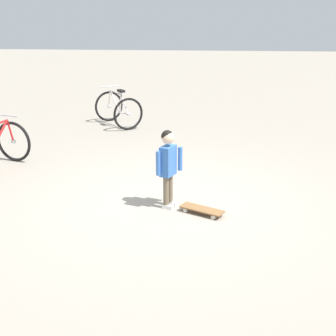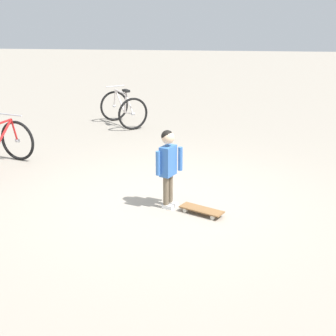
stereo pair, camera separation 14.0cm
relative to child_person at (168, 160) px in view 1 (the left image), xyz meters
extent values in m
plane|color=#9E9384|center=(-0.04, 0.18, -0.66)|extent=(50.00, 50.00, 0.00)
cylinder|color=brown|center=(0.02, 0.05, -0.42)|extent=(0.08, 0.08, 0.42)
cube|color=white|center=(0.05, 0.04, -0.63)|extent=(0.17, 0.13, 0.05)
cylinder|color=brown|center=(-0.02, -0.05, -0.42)|extent=(0.08, 0.08, 0.42)
cube|color=white|center=(0.00, -0.06, -0.63)|extent=(0.17, 0.13, 0.05)
cube|color=#386BB7|center=(0.00, 0.00, -0.01)|extent=(0.22, 0.28, 0.40)
cylinder|color=#386BB7|center=(0.15, 0.10, -0.01)|extent=(0.06, 0.06, 0.32)
cylinder|color=#386BB7|center=(-0.12, -0.12, -0.01)|extent=(0.06, 0.06, 0.32)
sphere|color=beige|center=(0.00, 0.00, 0.31)|extent=(0.17, 0.17, 0.17)
sphere|color=black|center=(-0.01, 0.00, 0.32)|extent=(0.16, 0.16, 0.16)
cube|color=olive|center=(0.46, -0.20, -0.59)|extent=(0.61, 0.44, 0.02)
cube|color=#B7B7BC|center=(0.64, -0.29, -0.61)|extent=(0.08, 0.11, 0.02)
cube|color=#B7B7BC|center=(0.28, -0.10, -0.61)|extent=(0.08, 0.11, 0.02)
cylinder|color=beige|center=(0.68, -0.23, -0.63)|extent=(0.06, 0.05, 0.06)
cylinder|color=beige|center=(0.61, -0.36, -0.63)|extent=(0.06, 0.05, 0.06)
cylinder|color=beige|center=(0.31, -0.04, -0.63)|extent=(0.06, 0.05, 0.06)
cylinder|color=beige|center=(0.24, -0.17, -0.63)|extent=(0.06, 0.05, 0.06)
torus|color=black|center=(-1.84, 5.01, -0.30)|extent=(0.60, 0.46, 0.71)
torus|color=black|center=(-1.24, 4.19, -0.30)|extent=(0.60, 0.46, 0.71)
cylinder|color=#B7B7BC|center=(-1.84, 5.01, -0.30)|extent=(0.08, 0.08, 0.06)
cylinder|color=#B7B7BC|center=(-1.24, 4.19, -0.30)|extent=(0.08, 0.08, 0.06)
cylinder|color=silver|center=(-1.63, 4.73, -0.13)|extent=(0.34, 0.44, 0.48)
cylinder|color=silver|center=(-1.60, 4.69, 0.09)|extent=(0.38, 0.50, 0.06)
cylinder|color=silver|center=(-1.46, 4.50, -0.12)|extent=(0.11, 0.14, 0.48)
cylinder|color=silver|center=(-1.36, 4.36, -0.33)|extent=(0.28, 0.37, 0.08)
cylinder|color=silver|center=(-1.33, 4.32, -0.11)|extent=(0.23, 0.30, 0.40)
cylinder|color=silver|center=(-1.81, 4.97, -0.10)|extent=(0.10, 0.12, 0.41)
cube|color=black|center=(-1.43, 4.46, 0.16)|extent=(0.21, 0.24, 0.05)
cylinder|color=#B7B7BC|center=(-1.78, 4.93, 0.18)|extent=(0.39, 0.29, 0.02)
torus|color=black|center=(-2.84, 1.78, -0.30)|extent=(0.69, 0.25, 0.71)
cylinder|color=#B7B7BC|center=(-2.84, 1.78, -0.30)|extent=(0.07, 0.07, 0.06)
cylinder|color=red|center=(-2.86, 1.73, -0.10)|extent=(0.07, 0.13, 0.41)
cylinder|color=#B7B7BC|center=(-2.87, 1.68, 0.18)|extent=(0.45, 0.16, 0.02)
camera|label=1|loc=(0.51, -5.90, 1.89)|focal=50.77mm
camera|label=2|loc=(0.65, -5.88, 1.89)|focal=50.77mm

